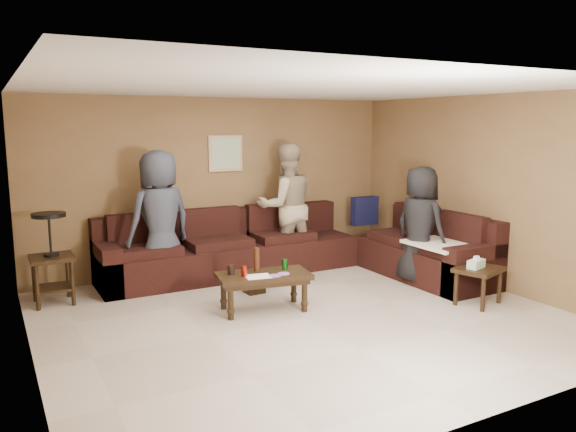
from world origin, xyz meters
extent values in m
plane|color=beige|center=(0.00, 0.00, 0.00)|extent=(5.50, 5.50, 0.00)
cube|color=white|center=(0.00, 0.00, 2.45)|extent=(5.50, 5.00, 0.10)
cube|color=brown|center=(0.00, 2.50, 1.25)|extent=(5.50, 0.10, 2.50)
cube|color=brown|center=(0.00, -2.50, 1.25)|extent=(5.50, 0.10, 2.50)
cube|color=brown|center=(-2.75, 0.00, 1.25)|extent=(0.10, 5.00, 2.50)
cube|color=brown|center=(2.75, 0.00, 1.25)|extent=(0.10, 5.00, 2.50)
cube|color=black|center=(0.00, 2.05, 0.23)|extent=(3.70, 0.90, 0.45)
cube|color=black|center=(0.00, 2.38, 0.68)|extent=(3.70, 0.24, 0.45)
cube|color=black|center=(-1.73, 2.05, 0.32)|extent=(0.24, 0.90, 0.63)
cube|color=black|center=(2.30, 0.60, 0.23)|extent=(0.90, 2.00, 0.45)
cube|color=black|center=(2.63, 0.60, 0.68)|extent=(0.24, 2.00, 0.45)
cube|color=black|center=(2.30, -0.28, 0.32)|extent=(0.90, 0.24, 0.63)
cube|color=#12143A|center=(2.30, 2.05, 0.75)|extent=(0.45, 0.14, 0.45)
cube|color=white|center=(2.30, 0.15, 0.58)|extent=(1.00, 0.85, 0.04)
cube|color=black|center=(-0.29, 0.44, 0.41)|extent=(1.13, 0.71, 0.06)
cube|color=black|center=(-0.29, 0.44, 0.35)|extent=(1.04, 0.62, 0.05)
cylinder|color=black|center=(-0.75, 0.33, 0.19)|extent=(0.07, 0.07, 0.38)
cylinder|color=black|center=(0.09, 0.17, 0.19)|extent=(0.07, 0.07, 0.38)
cylinder|color=black|center=(-0.68, 0.70, 0.19)|extent=(0.07, 0.07, 0.38)
cylinder|color=black|center=(0.16, 0.55, 0.19)|extent=(0.07, 0.07, 0.38)
cylinder|color=#A12012|center=(-0.54, 0.43, 0.50)|extent=(0.07, 0.07, 0.12)
cylinder|color=#136B1A|center=(0.00, 0.48, 0.50)|extent=(0.07, 0.07, 0.12)
cylinder|color=#381A0C|center=(-0.32, 0.56, 0.58)|extent=(0.07, 0.07, 0.28)
cylinder|color=black|center=(-0.64, 0.58, 0.49)|extent=(0.08, 0.08, 0.11)
cube|color=white|center=(-0.41, 0.34, 0.44)|extent=(0.32, 0.27, 0.00)
cylinder|color=#EC538E|center=(-0.23, 0.28, 0.44)|extent=(0.14, 0.14, 0.01)
cylinder|color=#EC538E|center=(-0.10, 0.30, 0.44)|extent=(0.14, 0.14, 0.01)
cube|color=black|center=(-2.38, 1.87, 0.56)|extent=(0.48, 0.48, 0.05)
cube|color=black|center=(-2.38, 1.87, 0.19)|extent=(0.42, 0.42, 0.03)
cylinder|color=black|center=(-2.58, 1.67, 0.28)|extent=(0.05, 0.05, 0.56)
cylinder|color=black|center=(-2.19, 1.68, 0.28)|extent=(0.05, 0.05, 0.56)
cylinder|color=black|center=(-2.58, 2.06, 0.28)|extent=(0.05, 0.05, 0.56)
cylinder|color=black|center=(-2.19, 2.06, 0.28)|extent=(0.05, 0.05, 0.56)
cylinder|color=black|center=(-2.38, 1.87, 0.60)|extent=(0.17, 0.17, 0.03)
cylinder|color=black|center=(-2.38, 1.87, 0.84)|extent=(0.03, 0.03, 0.46)
cylinder|color=black|center=(-2.38, 1.87, 1.07)|extent=(0.38, 0.38, 0.05)
cube|color=black|center=(2.04, -0.58, 0.42)|extent=(0.65, 0.58, 0.05)
cylinder|color=black|center=(1.88, -0.80, 0.21)|extent=(0.05, 0.05, 0.42)
cylinder|color=black|center=(2.30, -0.68, 0.21)|extent=(0.05, 0.05, 0.42)
cylinder|color=black|center=(1.78, -0.48, 0.21)|extent=(0.05, 0.05, 0.42)
cylinder|color=black|center=(2.20, -0.35, 0.21)|extent=(0.05, 0.05, 0.42)
cube|color=white|center=(1.99, -0.58, 0.50)|extent=(0.26, 0.19, 0.10)
cube|color=white|center=(1.99, -0.58, 0.57)|extent=(0.06, 0.04, 0.05)
cube|color=black|center=(-0.10, 1.12, 0.14)|extent=(0.24, 0.24, 0.27)
cube|color=tan|center=(0.10, 2.48, 1.70)|extent=(0.52, 0.03, 0.52)
cube|color=silver|center=(0.10, 2.46, 1.70)|extent=(0.44, 0.01, 0.44)
imported|color=#333847|center=(-1.06, 1.90, 0.90)|extent=(1.00, 0.79, 1.80)
imported|color=tan|center=(0.86, 2.03, 0.93)|extent=(0.98, 0.81, 1.85)
imported|color=black|center=(2.03, 0.45, 0.79)|extent=(0.62, 0.84, 1.58)
camera|label=1|loc=(-3.02, -5.15, 2.12)|focal=35.00mm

